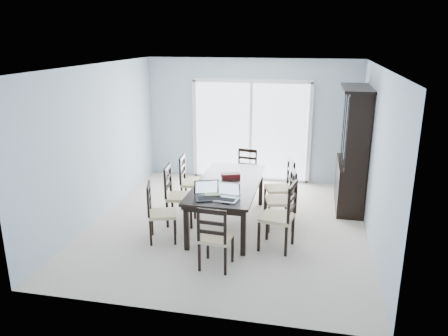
{
  "coord_description": "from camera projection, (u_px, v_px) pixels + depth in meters",
  "views": [
    {
      "loc": [
        1.31,
        -6.6,
        3.05
      ],
      "look_at": [
        -0.07,
        0.0,
        0.99
      ],
      "focal_mm": 35.0,
      "sensor_mm": 36.0,
      "label": 1
    }
  ],
  "objects": [
    {
      "name": "chair_right_mid",
      "position": [
        286.0,
        192.0,
        7.05
      ],
      "size": [
        0.53,
        0.52,
        1.15
      ],
      "rotation": [
        0.0,
        0.0,
        1.81
      ],
      "color": "black",
      "rests_on": "floor"
    },
    {
      "name": "chair_left_far",
      "position": [
        188.0,
        176.0,
        7.94
      ],
      "size": [
        0.47,
        0.46,
        1.11
      ],
      "rotation": [
        0.0,
        0.0,
        -1.47
      ],
      "color": "black",
      "rests_on": "floor"
    },
    {
      "name": "chair_left_near",
      "position": [
        156.0,
        206.0,
        6.61
      ],
      "size": [
        0.51,
        0.5,
        1.07
      ],
      "rotation": [
        0.0,
        0.0,
        -1.27
      ],
      "color": "black",
      "rests_on": "floor"
    },
    {
      "name": "chair_end_near",
      "position": [
        214.0,
        232.0,
        5.75
      ],
      "size": [
        0.43,
        0.44,
        1.06
      ],
      "rotation": [
        0.0,
        0.0,
        -0.08
      ],
      "color": "black",
      "rests_on": "floor"
    },
    {
      "name": "wall_left",
      "position": [
        98.0,
        143.0,
        7.39
      ],
      "size": [
        0.02,
        5.0,
        2.6
      ],
      "primitive_type": "cube",
      "color": "#ADBFCE",
      "rests_on": "floor"
    },
    {
      "name": "sliding_door",
      "position": [
        251.0,
        131.0,
        9.33
      ],
      "size": [
        2.52,
        0.05,
        2.18
      ],
      "color": "silver",
      "rests_on": "floor"
    },
    {
      "name": "hot_tub",
      "position": [
        248.0,
        145.0,
        10.69
      ],
      "size": [
        1.91,
        1.73,
        0.93
      ],
      "rotation": [
        0.0,
        0.0,
        -0.07
      ],
      "color": "brown",
      "rests_on": "balcony"
    },
    {
      "name": "china_hutch",
      "position": [
        353.0,
        151.0,
        7.79
      ],
      "size": [
        0.5,
        1.38,
        2.2
      ],
      "color": "black",
      "rests_on": "floor"
    },
    {
      "name": "cell_phone",
      "position": [
        226.0,
        203.0,
        6.21
      ],
      "size": [
        0.12,
        0.07,
        0.01
      ],
      "primitive_type": "cube",
      "rotation": [
        0.0,
        0.0,
        -0.17
      ],
      "color": "black",
      "rests_on": "dining_table"
    },
    {
      "name": "chair_end_far",
      "position": [
        246.0,
        167.0,
        8.6
      ],
      "size": [
        0.45,
        0.46,
        1.04
      ],
      "rotation": [
        0.0,
        0.0,
        2.99
      ],
      "color": "black",
      "rests_on": "floor"
    },
    {
      "name": "wall_right",
      "position": [
        376.0,
        157.0,
        6.51
      ],
      "size": [
        0.02,
        5.0,
        2.6
      ],
      "primitive_type": "cube",
      "color": "#ADBFCE",
      "rests_on": "floor"
    },
    {
      "name": "chair_left_mid",
      "position": [
        175.0,
        188.0,
        7.22
      ],
      "size": [
        0.5,
        0.48,
        1.16
      ],
      "rotation": [
        0.0,
        0.0,
        -1.46
      ],
      "color": "black",
      "rests_on": "floor"
    },
    {
      "name": "back_wall",
      "position": [
        251.0,
        121.0,
        9.29
      ],
      "size": [
        4.5,
        0.02,
        2.6
      ],
      "primitive_type": "cube",
      "color": "#ADBFCE",
      "rests_on": "floor"
    },
    {
      "name": "chair_right_near",
      "position": [
        284.0,
        209.0,
        6.31
      ],
      "size": [
        0.54,
        0.53,
        1.2
      ],
      "rotation": [
        0.0,
        0.0,
        1.38
      ],
      "color": "black",
      "rests_on": "floor"
    },
    {
      "name": "dining_table",
      "position": [
        228.0,
        187.0,
        7.13
      ],
      "size": [
        1.0,
        2.2,
        0.75
      ],
      "color": "black",
      "rests_on": "floor"
    },
    {
      "name": "game_box",
      "position": [
        231.0,
        176.0,
        7.32
      ],
      "size": [
        0.34,
        0.25,
        0.08
      ],
      "primitive_type": "cube",
      "rotation": [
        0.0,
        0.0,
        0.37
      ],
      "color": "#4E110F",
      "rests_on": "dining_table"
    },
    {
      "name": "railing",
      "position": [
        262.0,
        135.0,
        11.38
      ],
      "size": [
        4.5,
        0.06,
        1.1
      ],
      "primitive_type": "cube",
      "color": "#99999E",
      "rests_on": "balcony"
    },
    {
      "name": "ceiling",
      "position": [
        229.0,
        66.0,
        6.57
      ],
      "size": [
        5.0,
        5.0,
        0.0
      ],
      "primitive_type": "plane",
      "rotation": [
        3.14,
        0.0,
        0.0
      ],
      "color": "white",
      "rests_on": "back_wall"
    },
    {
      "name": "laptop_dark",
      "position": [
        208.0,
        195.0,
        6.36
      ],
      "size": [
        0.44,
        0.38,
        0.25
      ],
      "rotation": [
        0.0,
        0.0,
        0.39
      ],
      "color": "black",
      "rests_on": "dining_table"
    },
    {
      "name": "laptop_silver",
      "position": [
        226.0,
        197.0,
        6.31
      ],
      "size": [
        0.38,
        0.29,
        0.24
      ],
      "rotation": [
        0.0,
        0.0,
        -0.13
      ],
      "color": "silver",
      "rests_on": "dining_table"
    },
    {
      "name": "balcony",
      "position": [
        256.0,
        168.0,
        10.62
      ],
      "size": [
        4.5,
        2.0,
        0.1
      ],
      "primitive_type": "cube",
      "color": "gray",
      "rests_on": "ground"
    },
    {
      "name": "chair_right_far",
      "position": [
        284.0,
        181.0,
        7.62
      ],
      "size": [
        0.55,
        0.55,
        1.15
      ],
      "rotation": [
        0.0,
        0.0,
        1.88
      ],
      "color": "black",
      "rests_on": "floor"
    },
    {
      "name": "floor",
      "position": [
        228.0,
        224.0,
        7.33
      ],
      "size": [
        5.0,
        5.0,
        0.0
      ],
      "primitive_type": "plane",
      "color": "beige",
      "rests_on": "ground"
    },
    {
      "name": "book_stack",
      "position": [
        212.0,
        194.0,
        6.5
      ],
      "size": [
        0.29,
        0.25,
        0.04
      ],
      "rotation": [
        0.0,
        0.0,
        0.16
      ],
      "color": "maroon",
      "rests_on": "dining_table"
    }
  ]
}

